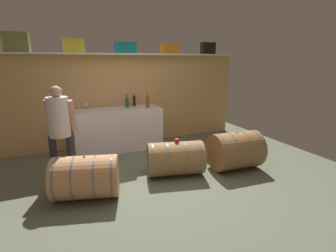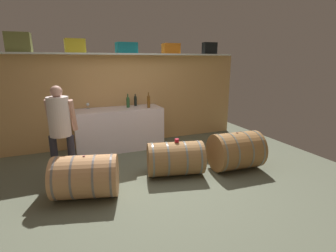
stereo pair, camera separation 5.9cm
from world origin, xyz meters
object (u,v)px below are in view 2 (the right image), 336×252
object	(u,v)px
toolcase_black	(210,48)
wine_bottle_amber	(149,101)
winemaker_pouring	(60,124)
wine_barrel_near	(175,158)
toolcase_orange	(171,49)
work_cabinet	(119,129)
wine_barrel_flank	(236,151)
wine_bottle_green	(128,102)
toolcase_yellow	(75,46)
toolcase_teal	(127,48)
wine_bottle_dark	(135,100)
toolcase_olive	(19,42)
tasting_cup	(177,141)
wine_barrel_far	(86,177)
wine_glass	(88,105)

from	to	relation	value
toolcase_black	wine_bottle_amber	bearing A→B (deg)	-163.45
winemaker_pouring	wine_barrel_near	bearing A→B (deg)	2.92
toolcase_orange	winemaker_pouring	bearing A→B (deg)	-146.18
work_cabinet	wine_barrel_near	xyz separation A→B (m)	(0.59, -1.67, -0.16)
toolcase_orange	wine_barrel_flank	bearing A→B (deg)	-75.38
wine_bottle_green	wine_barrel_near	xyz separation A→B (m)	(0.37, -1.73, -0.73)
toolcase_black	winemaker_pouring	xyz separation A→B (m)	(-3.49, -1.39, -1.24)
toolcase_yellow	toolcase_orange	size ratio (longest dim) A/B	0.99
toolcase_teal	toolcase_black	world-z (taller)	toolcase_black
wine_bottle_dark	toolcase_olive	bearing A→B (deg)	178.75
toolcase_teal	winemaker_pouring	distance (m)	2.34
work_cabinet	wine_barrel_near	world-z (taller)	work_cabinet
wine_barrel_flank	tasting_cup	world-z (taller)	wine_barrel_flank
wine_barrel_near	wine_bottle_amber	bearing A→B (deg)	101.81
toolcase_yellow	tasting_cup	xyz separation A→B (m)	(1.37, -1.92, -1.57)
wine_bottle_amber	tasting_cup	size ratio (longest dim) A/B	4.60
wine_barrel_far	wine_barrel_flank	bearing A→B (deg)	15.33
toolcase_yellow	wine_barrel_near	xyz separation A→B (m)	(1.35, -1.92, -1.89)
wine_barrel_flank	wine_barrel_far	bearing A→B (deg)	-176.22
work_cabinet	wine_bottle_dark	bearing A→B (deg)	24.26
wine_bottle_green	wine_glass	bearing A→B (deg)	166.60
winemaker_pouring	toolcase_olive	bearing A→B (deg)	132.31
wine_barrel_flank	toolcase_yellow	bearing A→B (deg)	143.12
toolcase_teal	tasting_cup	bearing A→B (deg)	-82.44
toolcase_teal	wine_barrel_flank	distance (m)	3.11
wine_glass	wine_barrel_flank	bearing A→B (deg)	-42.66
wine_barrel_flank	tasting_cup	xyz separation A→B (m)	(-1.08, 0.18, 0.27)
wine_barrel_near	winemaker_pouring	size ratio (longest dim) A/B	0.67
toolcase_olive	wine_bottle_green	size ratio (longest dim) A/B	1.41
work_cabinet	wine_barrel_flank	bearing A→B (deg)	-47.58
tasting_cup	winemaker_pouring	size ratio (longest dim) A/B	0.05
toolcase_black	wine_glass	world-z (taller)	toolcase_black
wine_bottle_dark	tasting_cup	world-z (taller)	wine_bottle_dark
toolcase_olive	toolcase_black	distance (m)	4.07
work_cabinet	toolcase_black	bearing A→B (deg)	5.91
toolcase_orange	winemaker_pouring	world-z (taller)	toolcase_orange
toolcase_teal	wine_barrel_near	size ratio (longest dim) A/B	0.41
wine_bottle_green	wine_barrel_far	world-z (taller)	wine_bottle_green
toolcase_teal	wine_glass	world-z (taller)	toolcase_teal
tasting_cup	winemaker_pouring	distance (m)	1.88
wine_barrel_far	tasting_cup	distance (m)	1.53
wine_bottle_amber	wine_bottle_green	size ratio (longest dim) A/B	1.13
wine_barrel_near	winemaker_pouring	distance (m)	1.94
wine_barrel_near	toolcase_orange	bearing A→B (deg)	82.59
wine_bottle_green	wine_barrel_far	bearing A→B (deg)	-119.91
toolcase_orange	winemaker_pouring	xyz separation A→B (m)	(-2.47, -1.39, -1.22)
toolcase_yellow	wine_barrel_far	xyz separation A→B (m)	(-0.12, -2.10, -1.87)
toolcase_yellow	toolcase_teal	bearing A→B (deg)	-3.97
wine_bottle_green	winemaker_pouring	size ratio (longest dim) A/B	0.19
wine_glass	wine_barrel_near	size ratio (longest dim) A/B	0.12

